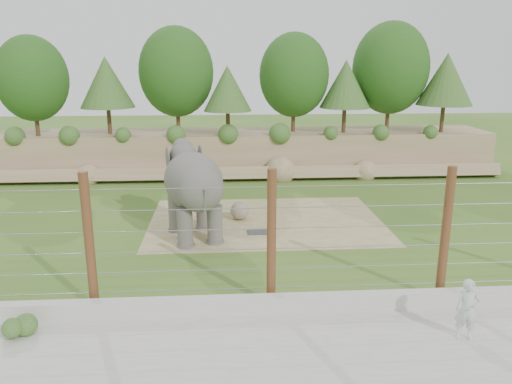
{
  "coord_description": "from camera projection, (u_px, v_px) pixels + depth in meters",
  "views": [
    {
      "loc": [
        -1.3,
        -17.55,
        6.89
      ],
      "look_at": [
        0.0,
        2.0,
        1.6
      ],
      "focal_mm": 35.0,
      "sensor_mm": 36.0,
      "label": 1
    }
  ],
  "objects": [
    {
      "name": "zookeeper",
      "position": [
        467.0,
        310.0,
        12.44
      ],
      "size": [
        0.66,
        0.52,
        1.59
      ],
      "primitive_type": "imported",
      "rotation": [
        0.0,
        0.0,
        -0.27
      ],
      "color": "#B6BCC0",
      "rests_on": "walkway"
    },
    {
      "name": "dirt_patch",
      "position": [
        266.0,
        221.0,
        21.7
      ],
      "size": [
        10.0,
        7.0,
        0.02
      ],
      "primitive_type": "cube",
      "color": "#957F55",
      "rests_on": "ground"
    },
    {
      "name": "barrier_fence",
      "position": [
        271.0,
        239.0,
        13.93
      ],
      "size": [
        20.26,
        0.26,
        4.0
      ],
      "color": "#58311D",
      "rests_on": "ground"
    },
    {
      "name": "walkway",
      "position": [
        281.0,
        353.0,
        12.04
      ],
      "size": [
        26.0,
        4.0,
        0.01
      ],
      "primitive_type": "cube",
      "color": "#AFABA3",
      "rests_on": "ground"
    },
    {
      "name": "drain_grate",
      "position": [
        260.0,
        232.0,
        20.26
      ],
      "size": [
        1.0,
        0.6,
        0.03
      ],
      "primitive_type": "cube",
      "color": "#262628",
      "rests_on": "dirt_patch"
    },
    {
      "name": "retaining_wall",
      "position": [
        273.0,
        304.0,
        13.9
      ],
      "size": [
        26.0,
        0.35,
        0.5
      ],
      "primitive_type": "cube",
      "color": "#AFABA3",
      "rests_on": "ground"
    },
    {
      "name": "ground",
      "position": [
        260.0,
        247.0,
        18.78
      ],
      "size": [
        90.0,
        90.0,
        0.0
      ],
      "primitive_type": "plane",
      "color": "#3D6820",
      "rests_on": "ground"
    },
    {
      "name": "stone_ball",
      "position": [
        240.0,
        211.0,
        21.79
      ],
      "size": [
        0.8,
        0.8,
        0.8
      ],
      "primitive_type": "sphere",
      "color": "gray",
      "rests_on": "dirt_patch"
    },
    {
      "name": "walkway_shrub",
      "position": [
        19.0,
        325.0,
        12.69
      ],
      "size": [
        0.6,
        0.6,
        0.6
      ],
      "primitive_type": "sphere",
      "color": "#2D5321",
      "rests_on": "walkway"
    },
    {
      "name": "back_embankment",
      "position": [
        254.0,
        108.0,
        30.0
      ],
      "size": [
        30.0,
        5.52,
        8.77
      ],
      "color": "#8A7555",
      "rests_on": "ground"
    },
    {
      "name": "elephant",
      "position": [
        194.0,
        194.0,
        19.35
      ],
      "size": [
        2.99,
        4.74,
        3.56
      ],
      "primitive_type": null,
      "rotation": [
        0.0,
        0.0,
        0.27
      ],
      "color": "#5E5953",
      "rests_on": "ground"
    }
  ]
}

